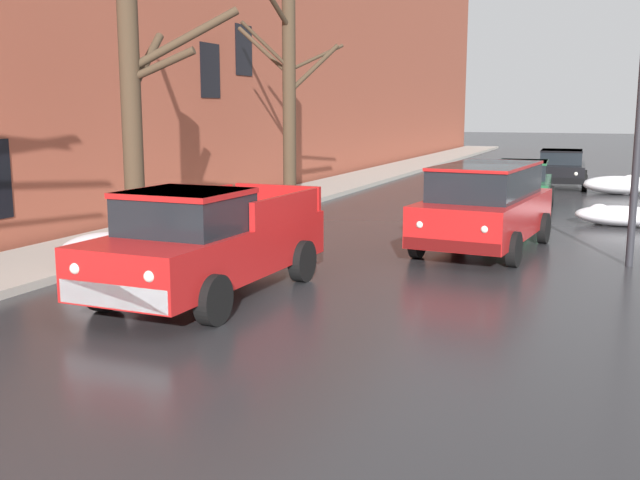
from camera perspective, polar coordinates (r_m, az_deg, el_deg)
The scene contains 12 objects.
left_sidewalk_slab at distance 21.64m, azimuth -6.14°, elevation 2.25°, with size 2.49×80.00×0.15m, color #A8A399.
brick_townhouse_facade at distance 22.47m, azimuth -10.51°, elevation 16.52°, with size 0.63×80.00×11.18m.
snow_bank_near_corner_left at distance 13.54m, azimuth -15.27°, elevation -1.25°, with size 2.28×1.45×0.83m.
snow_bank_along_left_kerb at distance 20.66m, azimuth 21.94°, elevation 1.72°, with size 2.29×1.16×0.53m.
snow_bank_near_corner_right at distance 28.45m, azimuth 22.03°, elevation 3.90°, with size 2.52×1.44×0.69m.
snow_bank_along_right_kerb at distance 19.78m, azimuth -3.29°, elevation 2.56°, with size 2.34×1.00×0.87m.
bare_tree_second_along_sidewalk at distance 15.51m, azimuth -13.82°, elevation 9.90°, with size 2.78×1.58×6.08m.
bare_tree_mid_block at distance 22.09m, azimuth -2.42°, elevation 11.06°, with size 3.34×4.08×6.62m.
pickup_truck_red_approaching_near_lane at distance 11.90m, azimuth -8.65°, elevation -0.17°, with size 2.19×4.96×1.76m.
suv_red_parked_kerbside_close at distance 16.09m, azimuth 12.50°, elevation 2.72°, with size 2.43×4.83×1.82m.
sedan_green_parked_kerbside_mid at distance 23.34m, azimuth 15.13°, elevation 4.19°, with size 2.04×4.12×1.42m.
sedan_black_parked_far_down_block at distance 30.23m, azimuth 17.91°, elevation 5.29°, with size 2.10×3.98×1.42m.
Camera 1 is at (4.30, -0.91, 2.94)m, focal length 41.94 mm.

